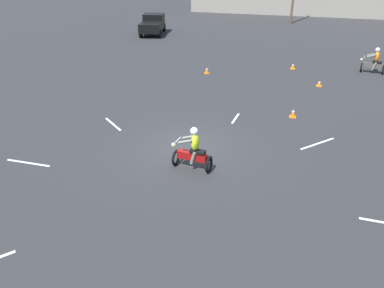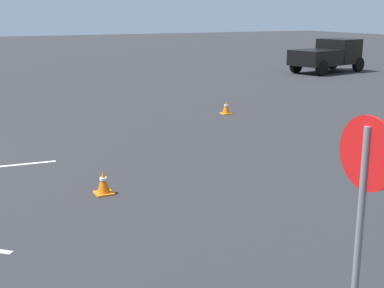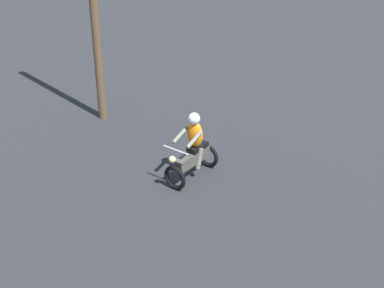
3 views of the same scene
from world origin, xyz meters
TOP-DOWN VIEW (x-y plane):
  - motorcycle_rider_background at (8.68, 13.14)m, footprint 1.55×0.85m

SIDE VIEW (x-z plane):
  - motorcycle_rider_background at x=8.68m, z-range -0.10..1.56m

